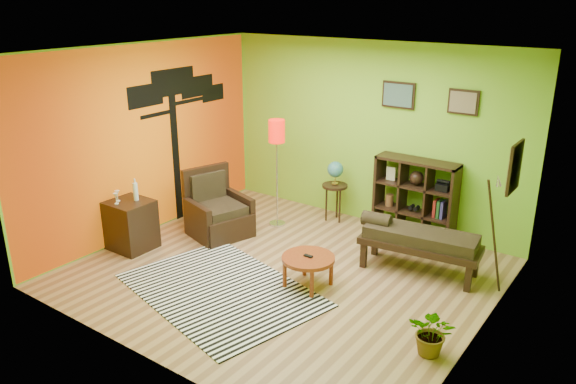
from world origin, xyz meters
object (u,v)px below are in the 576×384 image
Objects in this scene: side_cabinet at (131,224)px; globe_table at (335,176)px; potted_plant at (432,337)px; armchair at (217,215)px; coffee_table at (308,261)px; bench at (417,239)px; floor_lamp at (277,141)px; cube_shelf at (416,200)px.

globe_table is at bearing 54.70° from side_cabinet.
armchair is at bearing 165.17° from potted_plant.
coffee_table is 1.47m from bench.
potted_plant is at bearing 1.13° from side_cabinet.
side_cabinet is 0.64× the size of bench.
coffee_table is 0.39× the size of floor_lamp.
cube_shelf is 1.09m from bench.
globe_table is 3.65m from potted_plant.
potted_plant is at bearing -13.84° from coffee_table.
bench is at bearing 25.19° from side_cabinet.
bench reaches higher than potted_plant.
coffee_table is 2.71m from side_cabinet.
floor_lamp is at bearing 55.70° from armchair.
side_cabinet is 3.94m from bench.
cube_shelf is at bearing 40.51° from side_cabinet.
globe_table is (-0.85, 2.03, 0.39)m from coffee_table.
cube_shelf is at bearing 77.91° from coffee_table.
floor_lamp is at bearing 137.51° from coffee_table.
armchair is 1.03× the size of globe_table.
cube_shelf is (1.94, 0.78, -0.75)m from floor_lamp.
bench is at bearing -26.46° from globe_table.
floor_lamp is at bearing 175.15° from bench.
side_cabinet is at bearing -125.30° from globe_table.
armchair is 2.99m from bench.
coffee_table is 0.67× the size of globe_table.
side_cabinet is 4.44m from potted_plant.
coffee_table is 0.54× the size of cube_shelf.
bench is (2.39, -0.20, -0.90)m from floor_lamp.
floor_lamp is at bearing 57.94° from side_cabinet.
floor_lamp is 1.72× the size of globe_table.
globe_table reaches higher than bench.
floor_lamp is 3.90m from potted_plant.
side_cabinet reaches higher than potted_plant.
armchair is 2.94m from cube_shelf.
cube_shelf is at bearing 21.92° from floor_lamp.
floor_lamp is 1.05× the size of bench.
coffee_table is at bearing -128.36° from bench.
cube_shelf reaches higher than armchair.
side_cabinet is 4.10m from cube_shelf.
cube_shelf reaches higher than coffee_table.
side_cabinet is at bearing -122.06° from floor_lamp.
armchair is 1.99× the size of potted_plant.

